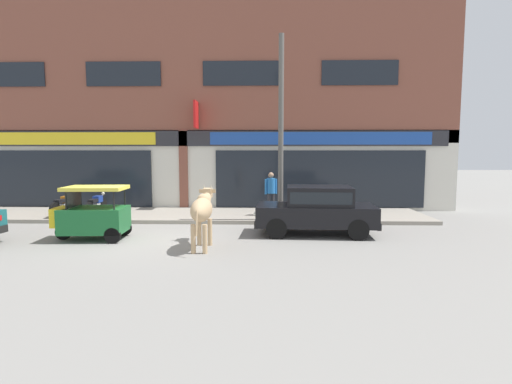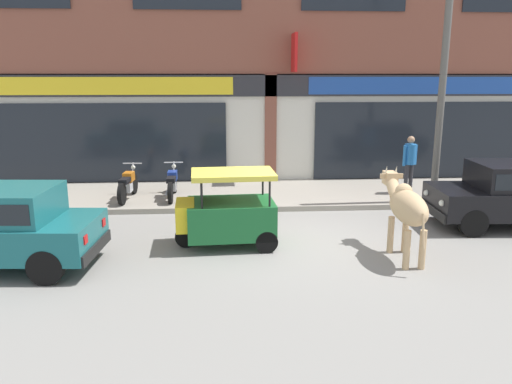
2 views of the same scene
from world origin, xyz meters
The scene contains 10 objects.
ground_plane centered at (0.00, 0.00, 0.00)m, with size 90.00×90.00×0.00m, color gray.
sidewalk centered at (0.00, 3.88, 0.07)m, with size 19.00×3.36×0.13m, color gray.
shop_building centered at (0.00, 5.82, 4.55)m, with size 23.00×1.40×9.53m.
cow centered at (1.87, -1.21, 1.01)m, with size 0.52×2.15×1.61m.
car_1 centered at (5.03, 0.62, 0.81)m, with size 3.68×1.78×1.46m.
auto_rickshaw centered at (-1.42, -0.26, 0.66)m, with size 2.02×1.25×1.52m.
motorcycle_0 centered at (-4.02, 3.29, 0.52)m, with size 0.52×1.81×0.88m.
motorcycle_1 centered at (-2.86, 3.36, 0.52)m, with size 0.52×1.81×0.88m.
pedestrian centered at (3.69, 3.48, 1.12)m, with size 0.46×0.32×1.60m.
utility_pole centered at (4.01, 2.50, 3.28)m, with size 0.18×0.18×6.30m, color #595651.
Camera 1 is at (3.51, -11.30, 2.48)m, focal length 28.00 mm.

